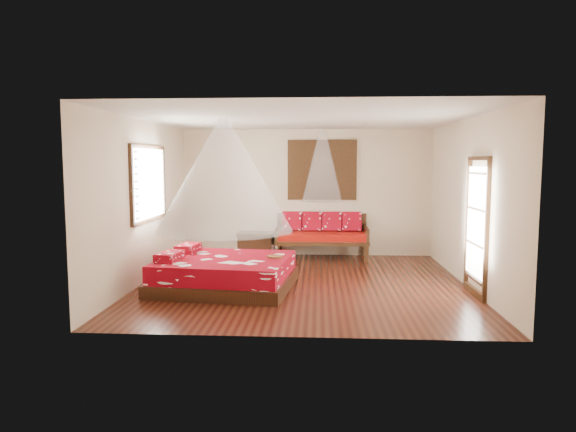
# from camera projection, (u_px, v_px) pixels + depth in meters

# --- Properties ---
(room) EXTENTS (5.54, 5.54, 2.84)m
(room) POSITION_uv_depth(u_px,v_px,m) (303.00, 202.00, 8.68)
(room) COLOR black
(room) RESTS_ON ground
(bed) EXTENTS (2.35, 2.17, 0.64)m
(bed) POSITION_uv_depth(u_px,v_px,m) (224.00, 273.00, 8.48)
(bed) COLOR black
(bed) RESTS_ON floor
(daybed) EXTENTS (1.98, 0.88, 0.99)m
(daybed) POSITION_uv_depth(u_px,v_px,m) (322.00, 234.00, 11.12)
(daybed) COLOR black
(daybed) RESTS_ON floor
(storage_chest) EXTENTS (0.81, 0.60, 0.54)m
(storage_chest) POSITION_uv_depth(u_px,v_px,m) (256.00, 244.00, 11.29)
(storage_chest) COLOR black
(storage_chest) RESTS_ON floor
(shutter_panel) EXTENTS (1.52, 0.06, 1.32)m
(shutter_panel) POSITION_uv_depth(u_px,v_px,m) (322.00, 170.00, 11.30)
(shutter_panel) COLOR black
(shutter_panel) RESTS_ON wall_back
(window_left) EXTENTS (0.10, 1.74, 1.34)m
(window_left) POSITION_uv_depth(u_px,v_px,m) (149.00, 183.00, 9.00)
(window_left) COLOR black
(window_left) RESTS_ON wall_left
(glazed_door) EXTENTS (0.08, 1.02, 2.16)m
(glazed_door) POSITION_uv_depth(u_px,v_px,m) (477.00, 227.00, 7.96)
(glazed_door) COLOR black
(glazed_door) RESTS_ON floor
(wine_tray) EXTENTS (0.25, 0.25, 0.20)m
(wine_tray) POSITION_uv_depth(u_px,v_px,m) (275.00, 254.00, 8.49)
(wine_tray) COLOR brown
(wine_tray) RESTS_ON bed
(mosquito_net_main) EXTENTS (2.23, 2.23, 1.80)m
(mosquito_net_main) POSITION_uv_depth(u_px,v_px,m) (224.00, 176.00, 8.31)
(mosquito_net_main) COLOR white
(mosquito_net_main) RESTS_ON ceiling
(mosquito_net_daybed) EXTENTS (0.85, 0.85, 1.50)m
(mosquito_net_daybed) POSITION_uv_depth(u_px,v_px,m) (322.00, 166.00, 10.83)
(mosquito_net_daybed) COLOR white
(mosquito_net_daybed) RESTS_ON ceiling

